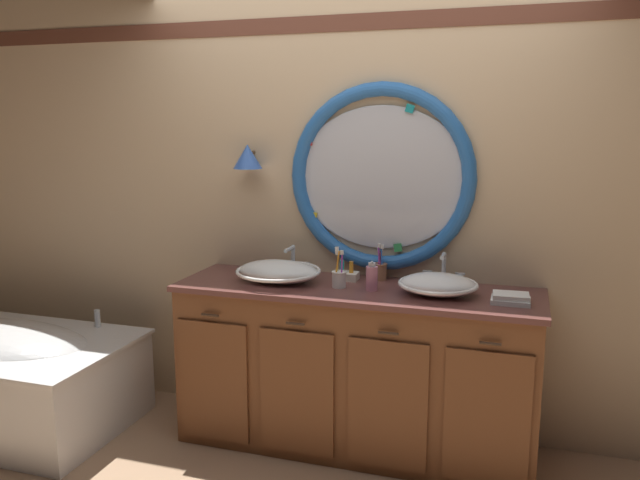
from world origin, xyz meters
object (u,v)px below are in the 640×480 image
Objects in this scene: sink_basin_left at (278,271)px; toothbrush_holder_left at (338,277)px; soap_dispenser at (372,278)px; sink_basin_right at (438,284)px; toothbrush_holder_right at (380,270)px; folded_hand_towel at (511,299)px; toiletry_basket at (346,275)px.

toothbrush_holder_left is at bearing -0.52° from sink_basin_left.
soap_dispenser reaches higher than sink_basin_left.
sink_basin_right is 1.82× the size of toothbrush_holder_left.
toothbrush_holder_left reaches higher than sink_basin_right.
sink_basin_right is at bearing -32.57° from toothbrush_holder_right.
toothbrush_holder_right is 0.23m from soap_dispenser.
toothbrush_holder_left is 1.20× the size of folded_hand_towel.
folded_hand_towel is (0.71, -0.03, -0.05)m from soap_dispenser.
folded_hand_towel is (1.24, -0.04, -0.04)m from sink_basin_left.
sink_basin_right is 0.56m from toiletry_basket.
toothbrush_holder_left is 0.89m from folded_hand_towel.
soap_dispenser is at bearing 177.85° from folded_hand_towel.
sink_basin_right is (0.88, -0.00, -0.00)m from sink_basin_left.
toothbrush_holder_left reaches higher than toothbrush_holder_right.
folded_hand_towel is at bearing -20.13° from toothbrush_holder_right.
toothbrush_holder_right is 0.19m from toiletry_basket.
sink_basin_left is 0.53m from soap_dispenser.
sink_basin_left is 0.88m from sink_basin_right.
sink_basin_right is 0.36m from folded_hand_towel.
toothbrush_holder_right is at bearing 23.16° from sink_basin_left.
folded_hand_towel is (0.71, -0.26, -0.03)m from toothbrush_holder_right.
toiletry_basket is (-0.18, -0.06, -0.03)m from toothbrush_holder_right.
soap_dispenser is at bearing -43.46° from toiletry_basket.
toiletry_basket is (-0.00, 0.17, -0.03)m from toothbrush_holder_left.
toothbrush_holder_right is at bearing 17.92° from toiletry_basket.
toothbrush_holder_right is at bearing 91.66° from soap_dispenser.
toothbrush_holder_right is (0.18, 0.23, 0.00)m from toothbrush_holder_left.
soap_dispenser is 0.26m from toiletry_basket.
toothbrush_holder_right is 1.32× the size of soap_dispenser.
soap_dispenser is (0.01, -0.23, 0.01)m from toothbrush_holder_right.
folded_hand_towel is 1.55× the size of toiletry_basket.
folded_hand_towel is 0.91m from toiletry_basket.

